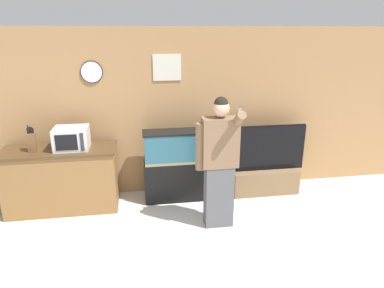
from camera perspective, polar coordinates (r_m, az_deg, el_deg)
The scene contains 7 objects.
wall_back_paneled at distance 5.39m, azimuth -7.89°, elevation 4.99°, with size 10.00×0.08×2.60m.
counter_island at distance 5.38m, azimuth -20.83°, elevation -5.50°, with size 1.60×0.63×0.94m.
microwave at distance 5.11m, azimuth -19.43°, elevation 0.91°, with size 0.47×0.39×0.31m.
knife_block at distance 5.22m, azimuth -25.14°, elevation 0.36°, with size 0.11×0.09×0.37m.
aquarium_on_stand at distance 5.30m, azimuth -2.04°, elevation -3.57°, with size 1.11×0.35×1.11m.
tv_on_stand at distance 5.72m, azimuth 11.93°, elevation -4.74°, with size 1.30×0.40×1.13m.
person_standing at distance 4.46m, azimuth 4.50°, elevation -2.95°, with size 0.56×0.42×1.78m.
Camera 1 is at (-0.08, -2.03, 2.57)m, focal length 32.00 mm.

